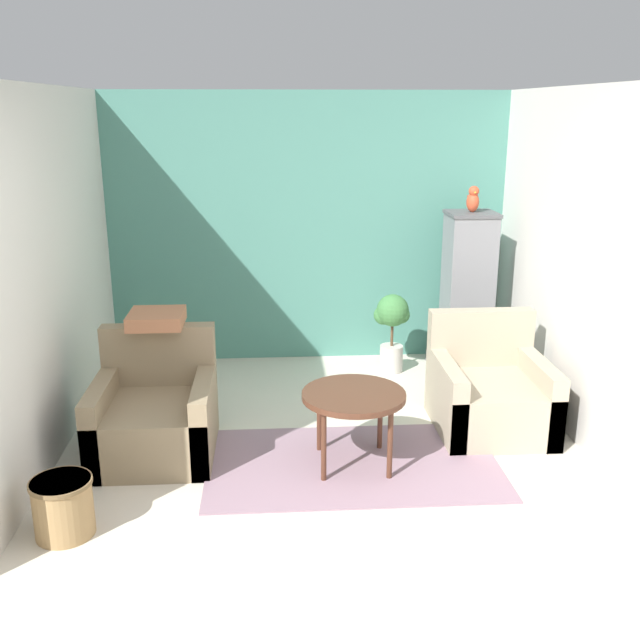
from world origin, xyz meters
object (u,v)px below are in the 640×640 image
at_px(coffee_table, 354,400).
at_px(parrot, 473,200).
at_px(armchair_left, 155,417).
at_px(potted_plant, 392,323).
at_px(birdcage, 467,299).
at_px(armchair_right, 489,394).
at_px(wicker_basket, 63,506).

relative_size(coffee_table, parrot, 2.99).
height_order(armchair_left, potted_plant, armchair_left).
relative_size(birdcage, potted_plant, 2.01).
bearing_deg(potted_plant, parrot, -1.28).
xyz_separation_m(armchair_right, potted_plant, (-0.54, 1.25, 0.20)).
bearing_deg(coffee_table, parrot, 55.14).
height_order(coffee_table, wicker_basket, coffee_table).
relative_size(potted_plant, wicker_basket, 2.09).
xyz_separation_m(armchair_right, wicker_basket, (-2.81, -1.23, -0.08)).
height_order(birdcage, parrot, parrot).
bearing_deg(birdcage, armchair_right, -96.21).
distance_m(armchair_left, armchair_right, 2.46).
bearing_deg(wicker_basket, armchair_right, 23.68).
bearing_deg(wicker_basket, parrot, 39.90).
distance_m(coffee_table, parrot, 2.40).
bearing_deg(coffee_table, armchair_left, 168.15).
xyz_separation_m(coffee_table, wicker_basket, (-1.72, -0.71, -0.30)).
bearing_deg(parrot, wicker_basket, -140.10).
relative_size(coffee_table, armchair_right, 0.81).
xyz_separation_m(parrot, wicker_basket, (-2.95, -2.46, -1.39)).
distance_m(coffee_table, birdcage, 2.15).
relative_size(armchair_right, potted_plant, 1.18).
bearing_deg(wicker_basket, armchair_left, 69.62).
relative_size(coffee_table, armchair_left, 0.81).
height_order(armchair_right, wicker_basket, armchair_right).
relative_size(armchair_right, wicker_basket, 2.47).
bearing_deg(armchair_left, parrot, 29.70).
relative_size(birdcage, wicker_basket, 4.21).
height_order(potted_plant, wicker_basket, potted_plant).
xyz_separation_m(birdcage, wicker_basket, (-2.95, -2.46, -0.50)).
bearing_deg(birdcage, parrot, 90.00).
bearing_deg(armchair_left, armchair_right, 5.61).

